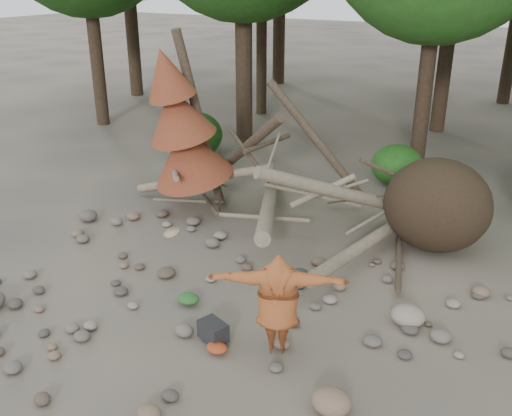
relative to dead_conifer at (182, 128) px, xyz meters
The scene contains 12 objects.
ground 5.05m from the dead_conifer, 47.26° to the right, with size 120.00×120.00×0.00m, color #514C44.
deadfall_pile 5.33m from the dead_conifer, ahead, with size 8.55×5.24×3.30m.
dead_conifer is the anchor object (origin of this frame).
bush_left 4.72m from the dead_conifer, 121.92° to the left, with size 1.80×1.80×1.44m, color #1C4C14.
bush_mid 6.11m from the dead_conifer, 48.52° to the left, with size 1.40×1.40×1.12m, color #26601C.
frisbee_thrower 6.06m from the dead_conifer, 41.11° to the right, with size 2.99×1.32×1.71m.
backpack 5.72m from the dead_conifer, 50.03° to the right, with size 0.46×0.31×0.31m, color black.
cloth_green 4.67m from the dead_conifer, 54.13° to the right, with size 0.41×0.35×0.16m, color #295D25.
cloth_orange 6.04m from the dead_conifer, 49.86° to the right, with size 0.34×0.28×0.12m, color #A73B1C.
boulder_front_right 7.60m from the dead_conifer, 39.39° to the right, with size 0.55×0.49×0.33m, color #846752.
boulder_mid_right 6.68m from the dead_conifer, 19.57° to the right, with size 0.57×0.51×0.34m, color gray.
boulder_mid_left 3.04m from the dead_conifer, 138.28° to the right, with size 0.45×0.41×0.27m, color #59504B.
Camera 1 is at (4.58, -7.03, 5.46)m, focal length 40.00 mm.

